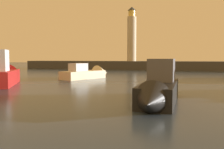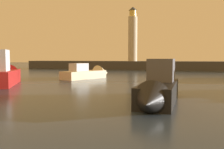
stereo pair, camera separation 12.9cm
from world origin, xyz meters
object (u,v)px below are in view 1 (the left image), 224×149
Objects in this scene: motorboat_0 at (158,89)px; motorboat_4 at (3,74)px; lighthouse at (132,36)px; motorboat_5 at (90,73)px.

motorboat_0 is 18.93m from motorboat_4.
motorboat_5 is at bearing -90.13° from lighthouse.
motorboat_5 is at bearing 125.17° from motorboat_0.
motorboat_5 is (-0.07, -27.77, -8.00)m from lighthouse.
motorboat_4 reaches higher than motorboat_5.
lighthouse reaches higher than motorboat_0.
motorboat_0 is 0.91× the size of motorboat_4.
motorboat_4 is at bearing -99.63° from lighthouse.
motorboat_5 is (6.35, 10.04, -0.39)m from motorboat_4.
lighthouse is 39.10m from motorboat_4.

